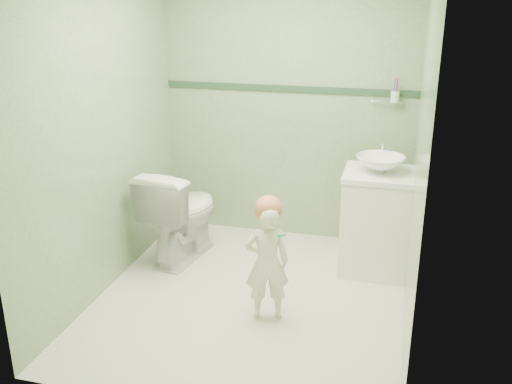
# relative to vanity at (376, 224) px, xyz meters

# --- Properties ---
(ground) EXTENTS (2.50, 2.50, 0.00)m
(ground) POSITION_rel_vanity_xyz_m (-0.84, -0.70, -0.40)
(ground) COLOR beige
(ground) RESTS_ON ground
(room_shell) EXTENTS (2.50, 2.54, 2.40)m
(room_shell) POSITION_rel_vanity_xyz_m (-0.84, -0.70, 0.80)
(room_shell) COLOR gray
(room_shell) RESTS_ON ground
(trim_stripe) EXTENTS (2.20, 0.02, 0.05)m
(trim_stripe) POSITION_rel_vanity_xyz_m (-0.84, 0.54, 0.95)
(trim_stripe) COLOR #27452F
(trim_stripe) RESTS_ON room_shell
(vanity) EXTENTS (0.52, 0.50, 0.80)m
(vanity) POSITION_rel_vanity_xyz_m (0.00, 0.00, 0.00)
(vanity) COLOR white
(vanity) RESTS_ON ground
(counter) EXTENTS (0.54, 0.52, 0.04)m
(counter) POSITION_rel_vanity_xyz_m (0.00, 0.00, 0.41)
(counter) COLOR white
(counter) RESTS_ON vanity
(basin) EXTENTS (0.37, 0.37, 0.13)m
(basin) POSITION_rel_vanity_xyz_m (0.00, 0.00, 0.49)
(basin) COLOR white
(basin) RESTS_ON counter
(faucet) EXTENTS (0.03, 0.13, 0.18)m
(faucet) POSITION_rel_vanity_xyz_m (0.00, 0.19, 0.57)
(faucet) COLOR silver
(faucet) RESTS_ON counter
(cup_holder) EXTENTS (0.26, 0.07, 0.21)m
(cup_holder) POSITION_rel_vanity_xyz_m (0.05, 0.48, 0.93)
(cup_holder) COLOR silver
(cup_holder) RESTS_ON room_shell
(toilet) EXTENTS (0.56, 0.84, 0.80)m
(toilet) POSITION_rel_vanity_xyz_m (-1.58, -0.17, -0.00)
(toilet) COLOR white
(toilet) RESTS_ON ground
(toddler) EXTENTS (0.35, 0.29, 0.83)m
(toddler) POSITION_rel_vanity_xyz_m (-0.67, -0.92, 0.02)
(toddler) COLOR white
(toddler) RESTS_ON ground
(hair_cap) EXTENTS (0.18, 0.18, 0.18)m
(hair_cap) POSITION_rel_vanity_xyz_m (-0.67, -0.89, 0.40)
(hair_cap) COLOR #C67351
(hair_cap) RESTS_ON toddler
(teal_toothbrush) EXTENTS (0.10, 0.14, 0.08)m
(teal_toothbrush) POSITION_rel_vanity_xyz_m (-0.56, -1.01, 0.27)
(teal_toothbrush) COLOR #078C77
(teal_toothbrush) RESTS_ON toddler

